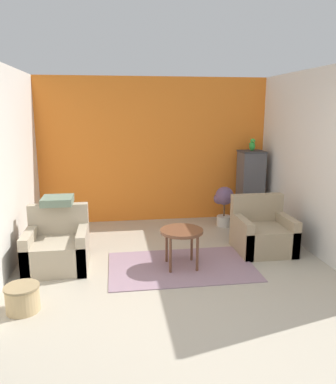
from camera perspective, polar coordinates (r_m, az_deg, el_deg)
The scene contains 13 objects.
ground_plane at distance 3.97m, azimuth 3.79°, elevation -18.57°, with size 20.00×20.00×0.00m, color #B2A893.
wall_back_accent at distance 6.89m, azimuth -2.12°, elevation 6.34°, with size 4.26×0.06×2.61m.
wall_left at distance 5.29m, azimuth -23.20°, elevation 3.44°, with size 0.06×3.46×2.61m.
wall_right at distance 5.84m, azimuth 20.91°, elevation 4.40°, with size 0.06×3.46×2.61m.
area_rug at distance 5.07m, azimuth 2.05°, elevation -11.25°, with size 1.91×1.20×0.01m.
coffee_table at distance 4.91m, azimuth 2.09°, elevation -6.44°, with size 0.56×0.56×0.52m.
armchair_left at distance 5.17m, azimuth -16.49°, elevation -8.24°, with size 0.79×0.74×0.79m.
armchair_right at distance 5.70m, azimuth 14.18°, elevation -6.15°, with size 0.79×0.74×0.79m.
birdcage at distance 7.05m, azimuth 12.42°, elevation 0.77°, with size 0.46×0.46×1.31m.
parrot at distance 6.94m, azimuth 12.71°, elevation 7.00°, with size 0.10×0.19×0.22m.
potted_plant at distance 6.70m, azimuth 8.55°, elevation -1.45°, with size 0.35×0.32×0.71m.
wicker_basket at distance 4.28m, azimuth -21.30°, elevation -14.74°, with size 0.36×0.36×0.28m.
throw_pillow at distance 5.26m, azimuth -16.49°, elevation -1.25°, with size 0.40×0.40×0.10m.
Camera 1 is at (-0.73, -3.32, 2.05)m, focal length 35.00 mm.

